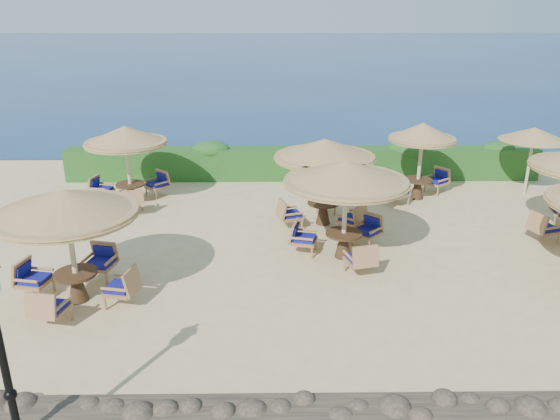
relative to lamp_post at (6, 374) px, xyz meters
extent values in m
plane|color=beige|center=(4.80, 6.80, -1.55)|extent=(120.00, 120.00, 0.00)
plane|color=navy|center=(4.80, 76.80, -1.55)|extent=(160.00, 160.00, 0.00)
cube|color=#1A4817|center=(4.80, 14.00, -0.95)|extent=(18.00, 0.90, 1.20)
cube|color=brown|center=(4.80, 0.60, -1.33)|extent=(15.00, 0.65, 0.44)
cylinder|color=black|center=(0.00, 0.00, 0.00)|extent=(0.11, 0.11, 2.40)
cylinder|color=beige|center=(12.60, 12.00, -0.45)|extent=(0.10, 0.10, 2.20)
cone|color=olive|center=(12.60, 12.00, 0.63)|extent=(2.30, 2.30, 0.45)
cylinder|color=beige|center=(-0.75, 4.70, -0.35)|extent=(0.12, 0.12, 2.40)
cone|color=olive|center=(-0.75, 4.70, 0.83)|extent=(3.10, 3.10, 0.55)
cylinder|color=olive|center=(-0.75, 4.70, 0.55)|extent=(3.03, 3.03, 0.14)
cylinder|color=#402A17|center=(-0.75, 4.70, -0.87)|extent=(0.96, 0.96, 0.06)
cone|color=#402A17|center=(-0.75, 4.70, -1.22)|extent=(0.44, 0.44, 0.64)
cylinder|color=beige|center=(5.52, 6.90, -0.35)|extent=(0.12, 0.12, 2.40)
cone|color=olive|center=(5.52, 6.90, 0.83)|extent=(3.23, 3.23, 0.55)
cylinder|color=olive|center=(5.52, 6.90, 0.55)|extent=(3.16, 3.16, 0.14)
cylinder|color=#402A17|center=(5.52, 6.90, -0.87)|extent=(0.96, 0.96, 0.06)
cone|color=#402A17|center=(5.52, 6.90, -1.22)|extent=(0.44, 0.44, 0.64)
cylinder|color=beige|center=(-1.12, 11.18, -0.35)|extent=(0.12, 0.12, 2.40)
cone|color=olive|center=(-1.12, 11.18, 0.83)|extent=(2.69, 2.69, 0.55)
cylinder|color=olive|center=(-1.12, 11.18, 0.55)|extent=(2.63, 2.63, 0.14)
cylinder|color=#402A17|center=(-1.12, 11.18, -0.87)|extent=(0.96, 0.96, 0.06)
cone|color=#402A17|center=(-1.12, 11.18, -1.22)|extent=(0.44, 0.44, 0.64)
cylinder|color=beige|center=(5.19, 9.29, -0.35)|extent=(0.12, 0.12, 2.40)
cone|color=olive|center=(5.19, 9.29, 0.83)|extent=(3.02, 3.02, 0.55)
cylinder|color=olive|center=(5.19, 9.29, 0.55)|extent=(2.96, 2.96, 0.14)
cylinder|color=#402A17|center=(5.19, 9.29, -0.87)|extent=(0.96, 0.96, 0.06)
cone|color=#402A17|center=(5.19, 9.29, -1.22)|extent=(0.44, 0.44, 0.64)
cylinder|color=beige|center=(8.66, 11.60, -0.35)|extent=(0.12, 0.12, 2.40)
cone|color=olive|center=(8.66, 11.60, 0.83)|extent=(2.25, 2.25, 0.55)
cylinder|color=olive|center=(8.66, 11.60, 0.55)|extent=(2.20, 2.20, 0.14)
cylinder|color=#402A17|center=(8.66, 11.60, -0.87)|extent=(0.96, 0.96, 0.06)
cone|color=#402A17|center=(8.66, 11.60, -1.22)|extent=(0.44, 0.44, 0.64)
camera|label=1|loc=(3.68, -6.25, 4.72)|focal=35.00mm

